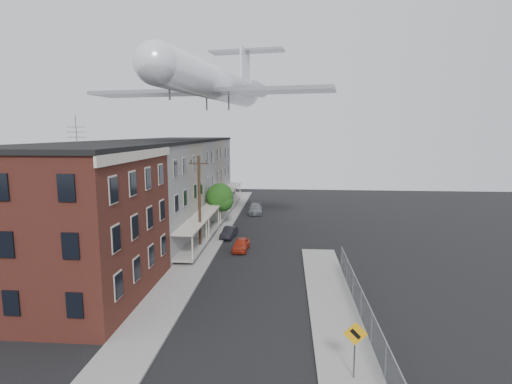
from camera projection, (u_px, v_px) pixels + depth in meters
ground at (234, 362)px, 19.55m from camera, size 120.00×120.00×0.00m
sidewalk_left at (213, 234)px, 43.63m from camera, size 3.00×62.00×0.12m
sidewalk_right at (334, 310)px, 25.04m from camera, size 3.00×26.00×0.12m
curb_left at (226, 235)px, 43.51m from camera, size 0.15×62.00×0.14m
curb_right at (310, 310)px, 25.15m from camera, size 0.15×26.00×0.14m
corner_building at (69, 223)px, 26.61m from camera, size 10.31×12.30×12.15m
row_house_a at (126, 200)px, 35.98m from camera, size 11.98×7.00×10.30m
row_house_b at (152, 189)px, 42.88m from camera, size 11.98×7.00×10.30m
row_house_c at (171, 181)px, 49.78m from camera, size 11.98×7.00×10.30m
row_house_d at (185, 175)px, 56.68m from camera, size 11.98×7.00×10.30m
row_house_e at (196, 170)px, 63.58m from camera, size 11.98×7.00×10.30m
chainlink_fence at (361, 304)px, 23.80m from camera, size 0.06×18.06×1.90m
warning_sign at (355, 341)px, 17.83m from camera, size 1.10×0.11×2.80m
utility_pole at (200, 203)px, 37.03m from camera, size 1.80×0.26×9.00m
street_tree at (221, 198)px, 46.97m from camera, size 3.22×3.20×5.20m
car_near at (241, 244)px, 37.89m from camera, size 1.58×3.49×1.16m
car_mid at (229, 233)px, 42.47m from camera, size 1.64×3.55×1.13m
car_far at (256, 209)px, 55.19m from camera, size 2.05×4.58×1.31m
airplane at (216, 83)px, 42.95m from camera, size 25.94×29.63×8.52m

